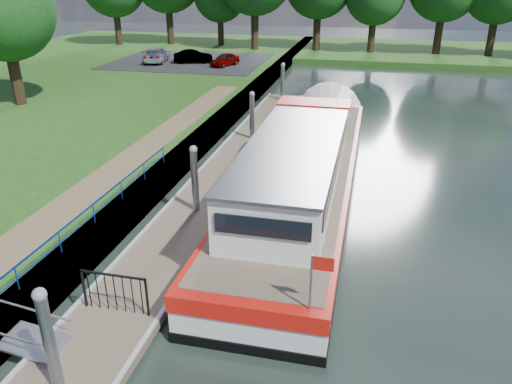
% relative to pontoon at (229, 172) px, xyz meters
% --- Properties ---
extents(ground, '(160.00, 160.00, 0.00)m').
position_rel_pontoon_xyz_m(ground, '(0.00, -13.00, -0.18)').
color(ground, black).
rests_on(ground, ground).
extents(bank_edge, '(1.10, 90.00, 0.78)m').
position_rel_pontoon_xyz_m(bank_edge, '(-2.55, 2.00, 0.20)').
color(bank_edge, '#473D2D').
rests_on(bank_edge, ground).
extents(far_bank, '(60.00, 18.00, 0.60)m').
position_rel_pontoon_xyz_m(far_bank, '(12.00, 39.00, 0.12)').
color(far_bank, '#1D4413').
rests_on(far_bank, ground).
extents(footpath, '(1.60, 40.00, 0.05)m').
position_rel_pontoon_xyz_m(footpath, '(-4.40, -5.00, 0.62)').
color(footpath, brown).
rests_on(footpath, riverbank).
extents(carpark, '(14.00, 12.00, 0.06)m').
position_rel_pontoon_xyz_m(carpark, '(-11.00, 25.00, 0.62)').
color(carpark, black).
rests_on(carpark, riverbank).
extents(blue_fence, '(0.04, 18.04, 0.72)m').
position_rel_pontoon_xyz_m(blue_fence, '(-2.75, -10.00, 1.13)').
color(blue_fence, '#0C2DBF').
rests_on(blue_fence, riverbank).
extents(pontoon, '(2.50, 30.00, 0.56)m').
position_rel_pontoon_xyz_m(pontoon, '(0.00, 0.00, 0.00)').
color(pontoon, brown).
rests_on(pontoon, ground).
extents(mooring_piles, '(0.30, 27.30, 3.55)m').
position_rel_pontoon_xyz_m(mooring_piles, '(0.00, 0.00, 1.10)').
color(mooring_piles, gray).
rests_on(mooring_piles, ground).
extents(gangway, '(2.58, 1.00, 0.92)m').
position_rel_pontoon_xyz_m(gangway, '(-1.85, -12.50, 0.44)').
color(gangway, '#A5A8AD').
rests_on(gangway, ground).
extents(gate_panel, '(1.85, 0.05, 1.15)m').
position_rel_pontoon_xyz_m(gate_panel, '(-0.00, -10.80, 0.97)').
color(gate_panel, black).
rests_on(gate_panel, ground).
extents(barge, '(4.36, 21.15, 4.78)m').
position_rel_pontoon_xyz_m(barge, '(3.60, -0.81, 0.90)').
color(barge, black).
rests_on(barge, ground).
extents(bank_tree_a, '(6.12, 6.12, 9.72)m').
position_rel_pontoon_xyz_m(bank_tree_a, '(-15.99, 7.08, 6.84)').
color(bank_tree_a, '#332316').
rests_on(bank_tree_a, riverbank).
extents(car_a, '(2.30, 3.47, 1.10)m').
position_rel_pontoon_xyz_m(car_a, '(-7.00, 23.15, 1.20)').
color(car_a, '#999999').
rests_on(car_a, carpark).
extents(car_b, '(3.74, 2.26, 1.17)m').
position_rel_pontoon_xyz_m(car_b, '(-10.28, 23.96, 1.23)').
color(car_b, '#999999').
rests_on(car_b, carpark).
extents(car_c, '(2.76, 4.85, 1.33)m').
position_rel_pontoon_xyz_m(car_c, '(-13.79, 23.64, 1.31)').
color(car_c, '#999999').
rests_on(car_c, carpark).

